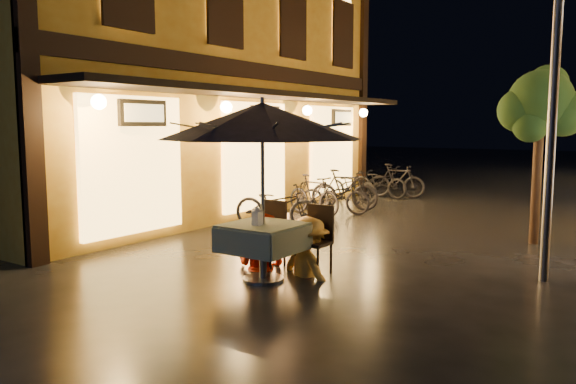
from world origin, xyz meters
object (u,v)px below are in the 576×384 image
Objects in this scene: cafe_table at (263,238)px; person_orange at (261,214)px; streetlamp_near at (555,61)px; patio_umbrella at (262,121)px; person_yellow at (308,218)px; table_lantern at (257,215)px; bicycle_0 at (277,205)px.

person_orange reaches higher than cafe_table.
patio_umbrella is (-3.15, -2.11, -0.77)m from streetlamp_near.
streetlamp_near is at bearing 33.82° from cafe_table.
person_yellow is (-2.81, -1.52, -2.11)m from streetlamp_near.
patio_umbrella is at bearing -146.18° from streetlamp_near.
bicycle_0 is at bearing 121.68° from table_lantern.
person_orange is (-0.45, 0.67, -0.11)m from table_lantern.
streetlamp_near is at bearing -132.95° from person_yellow.
person_orange is 1.00× the size of person_yellow.
streetlamp_near is 4.46m from cafe_table.
bicycle_0 is at bearing -28.95° from person_yellow.
person_yellow is at bearing -151.63° from streetlamp_near.
patio_umbrella reaches higher than table_lantern.
cafe_table is at bearing -113.96° from patio_umbrella.
person_yellow reaches higher than bicycle_0.
table_lantern is at bearing 117.86° from person_orange.
streetlamp_near is 2.63× the size of person_yellow.
table_lantern is 4.01m from bicycle_0.
table_lantern is 0.16× the size of person_orange.
streetlamp_near is 3.87m from patio_umbrella.
cafe_table is 0.36× the size of patio_umbrella.
table_lantern is at bearing -161.94° from bicycle_0.
bicycle_0 is (-2.44, 2.67, -0.33)m from person_yellow.
streetlamp_near is 4.27× the size of cafe_table.
patio_umbrella is at bearing 90.00° from table_lantern.
streetlamp_near is 5.90m from bicycle_0.
table_lantern is (-0.00, -0.12, -1.23)m from patio_umbrella.
person_yellow is 3.63m from bicycle_0.
bicycle_0 is at bearing 122.63° from patio_umbrella.
streetlamp_near is 2.33× the size of bicycle_0.
cafe_table is (-3.15, -2.11, -2.33)m from streetlamp_near.
person_yellow is at bearing 59.96° from cafe_table.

